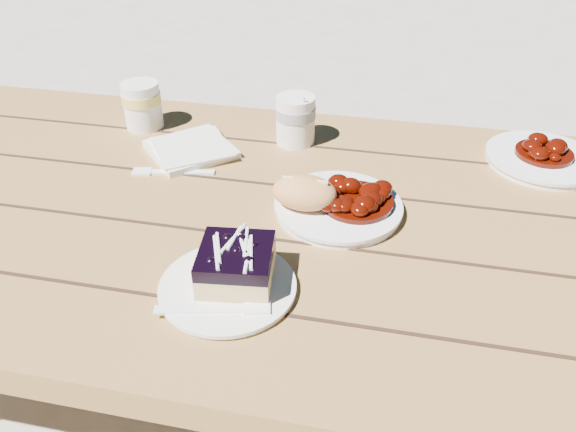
% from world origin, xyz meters
% --- Properties ---
extents(picnic_table, '(2.00, 1.55, 0.75)m').
position_xyz_m(picnic_table, '(0.00, -0.00, 0.59)').
color(picnic_table, brown).
rests_on(picnic_table, ground).
extents(main_plate, '(0.21, 0.21, 0.02)m').
position_xyz_m(main_plate, '(0.30, 0.02, 0.76)').
color(main_plate, white).
rests_on(main_plate, picnic_table).
extents(goulash_stew, '(0.12, 0.12, 0.04)m').
position_xyz_m(goulash_stew, '(0.33, 0.02, 0.79)').
color(goulash_stew, '#3E0902').
rests_on(goulash_stew, main_plate).
extents(bread_roll, '(0.11, 0.07, 0.06)m').
position_xyz_m(bread_roll, '(0.24, -0.00, 0.79)').
color(bread_roll, tan).
rests_on(bread_roll, main_plate).
extents(dessert_plate, '(0.19, 0.19, 0.01)m').
position_xyz_m(dessert_plate, '(0.17, -0.21, 0.76)').
color(dessert_plate, white).
rests_on(dessert_plate, picnic_table).
extents(blueberry_cake, '(0.11, 0.11, 0.06)m').
position_xyz_m(blueberry_cake, '(0.18, -0.19, 0.79)').
color(blueberry_cake, tan).
rests_on(blueberry_cake, dessert_plate).
extents(fork_dessert, '(0.16, 0.06, 0.00)m').
position_xyz_m(fork_dessert, '(0.15, -0.26, 0.76)').
color(fork_dessert, white).
rests_on(fork_dessert, dessert_plate).
extents(coffee_cup, '(0.08, 0.08, 0.10)m').
position_xyz_m(coffee_cup, '(0.17, 0.25, 0.80)').
color(coffee_cup, white).
rests_on(coffee_cup, picnic_table).
extents(napkin_stack, '(0.21, 0.21, 0.01)m').
position_xyz_m(napkin_stack, '(-0.02, 0.17, 0.76)').
color(napkin_stack, white).
rests_on(napkin_stack, picnic_table).
extents(fork_table, '(0.16, 0.05, 0.00)m').
position_xyz_m(fork_table, '(-0.01, 0.09, 0.75)').
color(fork_table, white).
rests_on(fork_table, picnic_table).
extents(second_plate, '(0.21, 0.21, 0.02)m').
position_xyz_m(second_plate, '(0.66, 0.27, 0.76)').
color(second_plate, white).
rests_on(second_plate, picnic_table).
extents(second_stew, '(0.11, 0.11, 0.04)m').
position_xyz_m(second_stew, '(0.66, 0.27, 0.79)').
color(second_stew, '#3E0902').
rests_on(second_stew, second_plate).
extents(second_cup, '(0.08, 0.08, 0.10)m').
position_xyz_m(second_cup, '(-0.16, 0.26, 0.80)').
color(second_cup, white).
rests_on(second_cup, picnic_table).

